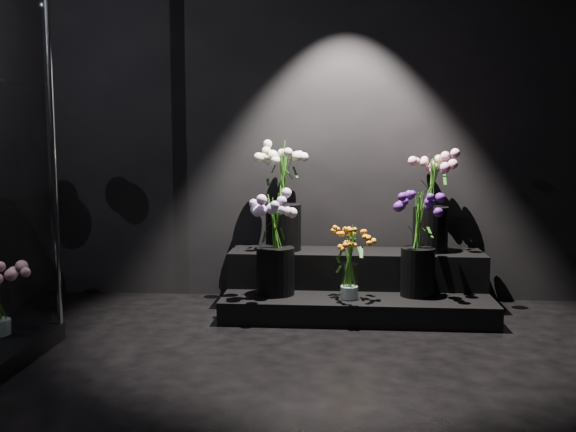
# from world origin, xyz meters

# --- Properties ---
(floor) EXTENTS (4.00, 4.00, 0.00)m
(floor) POSITION_xyz_m (0.00, 0.00, 0.00)
(floor) COLOR black
(floor) RESTS_ON ground
(wall_back) EXTENTS (4.00, 0.00, 4.00)m
(wall_back) POSITION_xyz_m (0.00, 2.00, 1.40)
(wall_back) COLOR black
(wall_back) RESTS_ON floor
(display_riser) EXTENTS (1.79, 0.79, 0.40)m
(display_riser) POSITION_xyz_m (0.35, 1.64, 0.16)
(display_riser) COLOR black
(display_riser) RESTS_ON floor
(bouquet_orange_bells) EXTENTS (0.32, 0.32, 0.47)m
(bouquet_orange_bells) POSITION_xyz_m (0.30, 1.34, 0.40)
(bouquet_orange_bells) COLOR white
(bouquet_orange_bells) RESTS_ON display_riser
(bouquet_lilac) EXTENTS (0.43, 0.43, 0.67)m
(bouquet_lilac) POSITION_xyz_m (-0.19, 1.43, 0.52)
(bouquet_lilac) COLOR black
(bouquet_lilac) RESTS_ON display_riser
(bouquet_purple) EXTENTS (0.44, 0.44, 0.70)m
(bouquet_purple) POSITION_xyz_m (0.76, 1.46, 0.55)
(bouquet_purple) COLOR black
(bouquet_purple) RESTS_ON display_riser
(bouquet_cream_roses) EXTENTS (0.52, 0.52, 0.79)m
(bouquet_cream_roses) POSITION_xyz_m (-0.16, 1.75, 0.86)
(bouquet_cream_roses) COLOR black
(bouquet_cream_roses) RESTS_ON display_riser
(bouquet_pink_roses) EXTENTS (0.44, 0.44, 0.68)m
(bouquet_pink_roses) POSITION_xyz_m (0.88, 1.77, 0.78)
(bouquet_pink_roses) COLOR black
(bouquet_pink_roses) RESTS_ON display_riser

